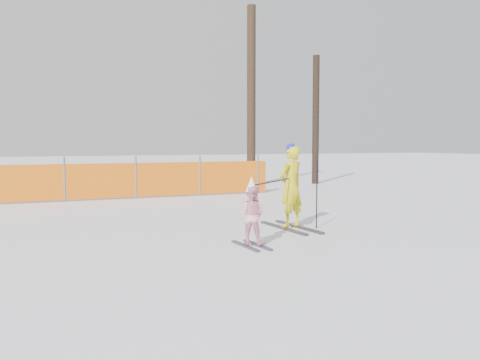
# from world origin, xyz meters

# --- Properties ---
(ground) EXTENTS (120.00, 120.00, 0.00)m
(ground) POSITION_xyz_m (0.00, 0.00, 0.00)
(ground) COLOR white
(ground) RESTS_ON ground
(adult) EXTENTS (0.65, 1.68, 1.63)m
(adult) POSITION_xyz_m (1.31, 1.01, 0.80)
(adult) COLOR black
(adult) RESTS_ON ground
(child) EXTENTS (0.57, 0.92, 1.11)m
(child) POSITION_xyz_m (-0.16, -0.27, 0.51)
(child) COLOR black
(child) RESTS_ON ground
(ski_poles) EXTENTS (1.84, 1.13, 1.30)m
(ski_poles) POSITION_xyz_m (1.09, 0.56, 0.83)
(ski_poles) COLOR black
(ski_poles) RESTS_ON ground
(safety_fence) EXTENTS (14.31, 0.06, 1.25)m
(safety_fence) POSITION_xyz_m (-2.92, 7.66, 0.56)
(safety_fence) COLOR #595960
(safety_fence) RESTS_ON ground
(tree_trunks) EXTENTS (2.86, 0.90, 6.88)m
(tree_trunks) POSITION_xyz_m (6.11, 10.73, 3.16)
(tree_trunks) COLOR #302115
(tree_trunks) RESTS_ON ground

